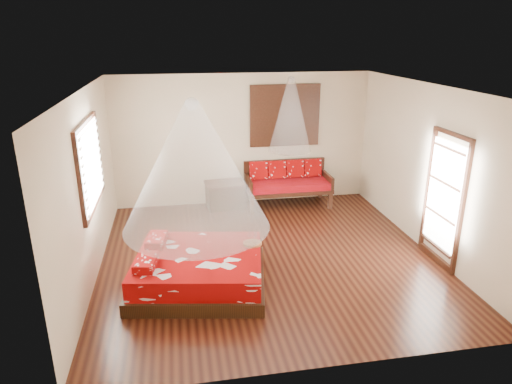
% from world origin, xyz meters
% --- Properties ---
extents(room, '(5.54, 5.54, 2.84)m').
position_xyz_m(room, '(0.00, 0.00, 1.40)').
color(room, black).
rests_on(room, ground).
extents(bed, '(2.19, 2.04, 0.63)m').
position_xyz_m(bed, '(-1.20, -0.70, 0.25)').
color(bed, black).
rests_on(bed, floor).
extents(daybed, '(1.82, 0.81, 0.95)m').
position_xyz_m(daybed, '(0.91, 2.38, 0.52)').
color(daybed, black).
rests_on(daybed, floor).
extents(storage_chest, '(0.86, 0.66, 0.55)m').
position_xyz_m(storage_chest, '(-0.45, 2.45, 0.28)').
color(storage_chest, black).
rests_on(storage_chest, floor).
extents(shutter_panel, '(1.52, 0.06, 1.32)m').
position_xyz_m(shutter_panel, '(0.91, 2.72, 1.90)').
color(shutter_panel, black).
rests_on(shutter_panel, wall_back).
extents(window_left, '(0.10, 1.74, 1.34)m').
position_xyz_m(window_left, '(-2.71, 0.20, 1.70)').
color(window_left, black).
rests_on(window_left, wall_left).
extents(glazed_door, '(0.08, 1.02, 2.16)m').
position_xyz_m(glazed_door, '(2.72, -0.60, 1.07)').
color(glazed_door, black).
rests_on(glazed_door, floor).
extents(wine_tray, '(0.29, 0.29, 0.23)m').
position_xyz_m(wine_tray, '(-0.35, -0.49, 0.56)').
color(wine_tray, brown).
rests_on(wine_tray, bed).
extents(mosquito_net_main, '(2.08, 2.08, 1.80)m').
position_xyz_m(mosquito_net_main, '(-1.19, -0.70, 1.85)').
color(mosquito_net_main, white).
rests_on(mosquito_net_main, ceiling).
extents(mosquito_net_daybed, '(0.88, 0.88, 1.50)m').
position_xyz_m(mosquito_net_daybed, '(0.91, 2.25, 2.00)').
color(mosquito_net_daybed, white).
rests_on(mosquito_net_daybed, ceiling).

